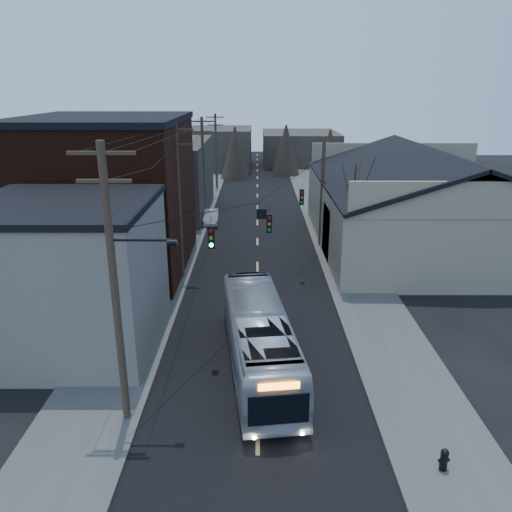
% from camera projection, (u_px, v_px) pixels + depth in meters
% --- Properties ---
extents(ground, '(160.00, 160.00, 0.00)m').
position_uv_depth(ground, '(258.00, 477.00, 16.29)').
color(ground, black).
rests_on(ground, ground).
extents(road_surface, '(9.00, 110.00, 0.02)m').
position_uv_depth(road_surface, '(257.00, 228.00, 44.67)').
color(road_surface, black).
rests_on(road_surface, ground).
extents(sidewalk_left, '(4.00, 110.00, 0.12)m').
position_uv_depth(sidewalk_left, '(185.00, 228.00, 44.67)').
color(sidewalk_left, '#474744').
rests_on(sidewalk_left, ground).
extents(sidewalk_right, '(4.00, 110.00, 0.12)m').
position_uv_depth(sidewalk_right, '(330.00, 228.00, 44.64)').
color(sidewalk_right, '#474744').
rests_on(sidewalk_right, ground).
extents(building_clapboard, '(8.00, 8.00, 7.00)m').
position_uv_depth(building_clapboard, '(69.00, 277.00, 23.69)').
color(building_clapboard, '#6F685C').
rests_on(building_clapboard, ground).
extents(building_brick, '(10.00, 12.00, 10.00)m').
position_uv_depth(building_brick, '(109.00, 197.00, 33.61)').
color(building_brick, black).
rests_on(building_brick, ground).
extents(building_left_far, '(9.00, 14.00, 7.00)m').
position_uv_depth(building_left_far, '(161.00, 178.00, 49.24)').
color(building_left_far, '#322E28').
rests_on(building_left_far, ground).
extents(warehouse, '(16.16, 20.60, 7.73)m').
position_uv_depth(warehouse, '(423.00, 213.00, 39.04)').
color(warehouse, gray).
rests_on(warehouse, ground).
extents(building_far_left, '(10.00, 12.00, 6.00)m').
position_uv_depth(building_far_left, '(218.00, 148.00, 76.83)').
color(building_far_left, '#322E28').
rests_on(building_far_left, ground).
extents(building_far_right, '(12.00, 14.00, 5.00)m').
position_uv_depth(building_far_right, '(300.00, 148.00, 81.69)').
color(building_far_right, '#322E28').
rests_on(building_far_right, ground).
extents(bare_tree, '(0.40, 0.40, 7.20)m').
position_uv_depth(bare_tree, '(353.00, 217.00, 34.03)').
color(bare_tree, black).
rests_on(bare_tree, ground).
extents(utility_lines, '(11.24, 45.28, 10.50)m').
position_uv_depth(utility_lines, '(216.00, 186.00, 37.53)').
color(utility_lines, '#382B1E').
rests_on(utility_lines, ground).
extents(bus, '(3.79, 10.86, 2.96)m').
position_uv_depth(bus, '(259.00, 339.00, 22.15)').
color(bus, '#A8ABB4').
rests_on(bus, ground).
extents(parked_car, '(1.49, 3.90, 1.27)m').
position_uv_depth(parked_car, '(211.00, 217.00, 46.04)').
color(parked_car, '#999CA0').
rests_on(parked_car, ground).
extents(fire_hydrant, '(0.39, 0.27, 0.80)m').
position_uv_depth(fire_hydrant, '(444.00, 459.00, 16.33)').
color(fire_hydrant, black).
rests_on(fire_hydrant, sidewalk_right).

